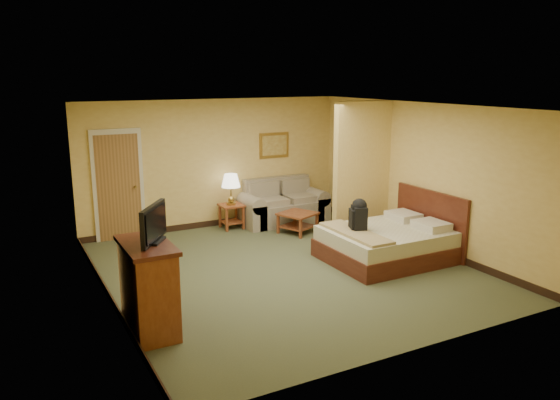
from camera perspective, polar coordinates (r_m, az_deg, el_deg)
floor at (r=8.86m, az=0.51°, el=-7.29°), size 6.00×6.00×0.00m
ceiling at (r=8.32m, az=0.55°, el=9.74°), size 6.00×6.00×0.00m
back_wall at (r=11.18m, az=-6.83°, el=3.79°), size 5.50×0.02×2.60m
left_wall at (r=7.62m, az=-17.99°, el=-1.11°), size 0.02×6.00×2.60m
right_wall at (r=10.08m, az=14.42°, el=2.46°), size 0.02×6.00×2.60m
partition at (r=10.40m, az=8.55°, el=3.04°), size 1.20×0.15×2.60m
door at (r=10.66m, az=-16.53°, el=1.42°), size 0.94×0.16×2.10m
baseboard at (r=11.44m, az=-6.64°, el=-2.36°), size 5.50×0.02×0.12m
loveseat at (r=11.56m, az=0.31°, el=-0.87°), size 1.84×0.85×0.93m
side_table at (r=11.13m, az=-5.10°, el=-1.32°), size 0.45×0.45×0.50m
table_lamp at (r=10.99m, az=-5.16°, el=1.94°), size 0.38×0.38×0.63m
coffee_table at (r=10.78m, az=1.85°, el=-1.94°), size 0.84×0.84×0.41m
wall_picture at (r=11.66m, az=-0.61°, el=5.75°), size 0.69×0.04×0.53m
dresser at (r=6.85m, az=-13.57°, el=-8.85°), size 0.55×1.05×1.13m
tv at (r=6.63m, az=-13.09°, el=-2.53°), size 0.47×0.64×0.45m
bed at (r=9.45m, az=11.37°, el=-4.33°), size 2.00×1.70×1.10m
backpack at (r=9.07m, az=8.26°, el=-1.47°), size 0.31×0.37×0.55m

